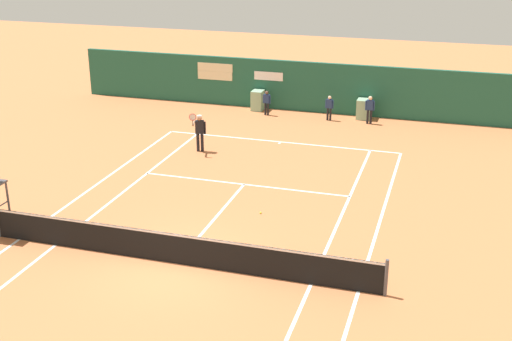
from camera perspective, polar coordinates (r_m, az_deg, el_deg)
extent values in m
plane|color=#C67042|center=(19.66, -6.83, -7.89)|extent=(80.00, 80.00, 0.00)
cube|color=white|center=(29.84, 2.11, 2.46)|extent=(10.60, 0.10, 0.01)
cube|color=white|center=(22.16, -19.56, -5.56)|extent=(0.10, 23.40, 0.01)
cube|color=white|center=(21.45, -16.73, -6.10)|extent=(0.10, 23.40, 0.01)
cube|color=white|center=(18.57, 4.73, -9.65)|extent=(0.10, 23.40, 0.01)
cube|color=white|center=(18.39, 8.75, -10.17)|extent=(0.10, 23.40, 0.01)
cube|color=white|center=(25.07, -1.02, -1.19)|extent=(8.00, 0.10, 0.01)
cube|color=white|center=(22.30, -3.56, -4.14)|extent=(0.10, 6.40, 0.01)
cube|color=white|center=(29.71, 2.04, 2.38)|extent=(0.10, 0.24, 0.01)
cylinder|color=#4C4C51|center=(18.06, 11.06, -8.99)|extent=(0.10, 0.10, 1.07)
cube|color=black|center=(19.44, -6.89, -6.66)|extent=(12.00, 0.03, 0.95)
cube|color=white|center=(19.24, -6.95, -5.49)|extent=(12.00, 0.04, 0.06)
cube|color=#1E5642|center=(34.45, 4.44, 7.15)|extent=(25.00, 0.24, 2.57)
cube|color=white|center=(34.70, 1.07, 8.07)|extent=(1.53, 0.02, 0.44)
cube|color=beige|center=(35.54, -3.53, 8.79)|extent=(1.95, 0.02, 0.44)
cube|color=beige|center=(35.64, -3.53, 8.09)|extent=(1.93, 0.02, 0.44)
cube|color=#8CB793|center=(34.74, 0.14, 6.01)|extent=(0.57, 0.70, 1.03)
cube|color=#8CB793|center=(33.62, 9.20, 5.20)|extent=(0.67, 0.70, 0.99)
cylinder|color=#47474C|center=(22.66, -20.36, -2.83)|extent=(0.07, 0.07, 1.62)
cylinder|color=#47474C|center=(22.46, -20.93, -4.02)|extent=(0.04, 0.81, 0.04)
cylinder|color=black|center=(28.60, -4.62, 2.43)|extent=(0.13, 0.13, 0.80)
cylinder|color=black|center=(28.62, -4.98, 2.43)|extent=(0.13, 0.13, 0.80)
cube|color=black|center=(28.40, -4.84, 3.74)|extent=(0.40, 0.30, 0.56)
sphere|color=tan|center=(28.29, -4.87, 4.49)|extent=(0.22, 0.22, 0.22)
cylinder|color=white|center=(28.27, -4.87, 4.66)|extent=(0.21, 0.21, 0.06)
cylinder|color=black|center=(28.39, -4.39, 3.66)|extent=(0.08, 0.08, 0.54)
cylinder|color=tan|center=(28.10, -5.36, 4.02)|extent=(0.24, 0.54, 0.08)
cylinder|color=black|center=(27.81, -5.42, 4.08)|extent=(0.03, 0.03, 0.22)
torus|color=#DB3838|center=(27.74, -5.44, 4.57)|extent=(0.30, 0.11, 0.30)
cylinder|color=silver|center=(27.74, -5.44, 4.57)|extent=(0.25, 0.08, 0.26)
cylinder|color=black|center=(32.86, 9.79, 4.53)|extent=(0.11, 0.11, 0.70)
cylinder|color=black|center=(32.88, 9.52, 4.56)|extent=(0.11, 0.11, 0.70)
cube|color=navy|center=(32.71, 9.72, 5.54)|extent=(0.32, 0.18, 0.49)
sphere|color=beige|center=(32.62, 9.75, 6.12)|extent=(0.19, 0.19, 0.19)
cylinder|color=navy|center=(32.69, 10.05, 5.45)|extent=(0.07, 0.07, 0.47)
cylinder|color=navy|center=(32.74, 9.38, 5.52)|extent=(0.07, 0.07, 0.47)
cylinder|color=black|center=(33.85, 1.03, 5.26)|extent=(0.10, 0.10, 0.64)
cylinder|color=black|center=(33.90, 0.81, 5.29)|extent=(0.10, 0.10, 0.64)
cube|color=navy|center=(33.73, 0.92, 6.16)|extent=(0.30, 0.19, 0.45)
sphere|color=brown|center=(33.65, 0.93, 6.67)|extent=(0.18, 0.18, 0.18)
cylinder|color=navy|center=(33.67, 1.20, 6.08)|extent=(0.07, 0.07, 0.43)
cylinder|color=navy|center=(33.80, 0.64, 6.14)|extent=(0.07, 0.07, 0.43)
cylinder|color=black|center=(33.15, 6.38, 4.80)|extent=(0.10, 0.10, 0.63)
cylinder|color=black|center=(33.18, 6.14, 4.82)|extent=(0.10, 0.10, 0.63)
cube|color=navy|center=(33.02, 6.29, 5.70)|extent=(0.29, 0.17, 0.44)
sphere|color=beige|center=(32.94, 6.31, 6.22)|extent=(0.17, 0.17, 0.17)
cylinder|color=navy|center=(32.99, 6.59, 5.62)|extent=(0.07, 0.07, 0.43)
cylinder|color=navy|center=(33.07, 5.99, 5.68)|extent=(0.07, 0.07, 0.43)
sphere|color=#CCE033|center=(22.62, 0.39, -3.63)|extent=(0.07, 0.07, 0.07)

